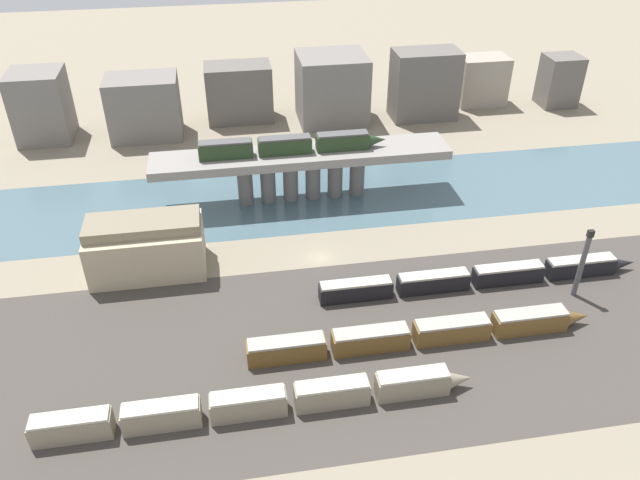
# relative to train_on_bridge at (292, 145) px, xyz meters

# --- Properties ---
(ground_plane) EXTENTS (400.00, 400.00, 0.00)m
(ground_plane) POSITION_rel_train_on_bridge_xyz_m (1.96, -22.58, -12.56)
(ground_plane) COLOR gray
(railbed_yard) EXTENTS (280.00, 42.00, 0.01)m
(railbed_yard) POSITION_rel_train_on_bridge_xyz_m (1.96, -46.58, -12.55)
(railbed_yard) COLOR #423D38
(railbed_yard) RESTS_ON ground
(river_water) EXTENTS (320.00, 28.67, 0.01)m
(river_water) POSITION_rel_train_on_bridge_xyz_m (1.96, 0.00, -12.55)
(river_water) COLOR #47606B
(river_water) RESTS_ON ground
(bridge) EXTENTS (61.83, 9.85, 10.83)m
(bridge) POSITION_rel_train_on_bridge_xyz_m (1.96, -0.00, -4.41)
(bridge) COLOR gray
(bridge) RESTS_ON ground
(train_on_bridge) EXTENTS (38.56, 2.90, 3.55)m
(train_on_bridge) POSITION_rel_train_on_bridge_xyz_m (0.00, 0.00, 0.00)
(train_on_bridge) COLOR #23381E
(train_on_bridge) RESTS_ON bridge
(train_yard_near) EXTENTS (59.69, 2.84, 3.84)m
(train_yard_near) POSITION_rel_train_on_bridge_xyz_m (-12.34, -57.40, -10.67)
(train_yard_near) COLOR gray
(train_yard_near) RESTS_ON ground
(train_yard_mid) EXTENTS (54.60, 3.08, 3.58)m
(train_yard_mid) POSITION_rel_train_on_bridge_xyz_m (13.69, -47.61, -10.81)
(train_yard_mid) COLOR brown
(train_yard_mid) RESTS_ON ground
(train_yard_far) EXTENTS (57.44, 2.65, 3.41)m
(train_yard_far) POSITION_rel_train_on_bridge_xyz_m (27.90, -35.35, -10.89)
(train_yard_far) COLOR black
(train_yard_far) RESTS_ON ground
(warehouse_building) EXTENTS (19.93, 10.96, 10.52)m
(warehouse_building) POSITION_rel_train_on_bridge_xyz_m (-28.73, -21.17, -7.55)
(warehouse_building) COLOR tan
(warehouse_building) RESTS_ON ground
(signal_tower) EXTENTS (1.00, 0.89, 13.05)m
(signal_tower) POSITION_rel_train_on_bridge_xyz_m (42.97, -40.60, -6.10)
(signal_tower) COLOR #4C4C51
(signal_tower) RESTS_ON ground
(city_block_far_left) EXTENTS (12.80, 12.77, 17.30)m
(city_block_far_left) POSITION_rel_train_on_bridge_xyz_m (-57.52, 40.94, -3.91)
(city_block_far_left) COLOR slate
(city_block_far_left) RESTS_ON ground
(city_block_left) EXTENTS (17.58, 12.07, 15.41)m
(city_block_left) POSITION_rel_train_on_bridge_xyz_m (-32.51, 38.35, -4.85)
(city_block_left) COLOR slate
(city_block_left) RESTS_ON ground
(city_block_center) EXTENTS (17.27, 10.22, 14.93)m
(city_block_center) POSITION_rel_train_on_bridge_xyz_m (-8.40, 45.38, -5.09)
(city_block_center) COLOR #605B56
(city_block_center) RESTS_ON ground
(city_block_right) EXTENTS (17.71, 15.69, 17.68)m
(city_block_right) POSITION_rel_train_on_bridge_xyz_m (15.88, 40.74, -3.71)
(city_block_right) COLOR slate
(city_block_right) RESTS_ON ground
(city_block_far_right) EXTENTS (17.26, 9.91, 18.14)m
(city_block_far_right) POSITION_rel_train_on_bridge_xyz_m (40.64, 38.79, -3.48)
(city_block_far_right) COLOR #605B56
(city_block_far_right) RESTS_ON ground
(city_block_tall) EXTENTS (13.50, 8.94, 13.40)m
(city_block_tall) POSITION_rel_train_on_bridge_xyz_m (59.74, 45.69, -5.86)
(city_block_tall) COLOR gray
(city_block_tall) RESTS_ON ground
(city_block_low) EXTENTS (9.77, 8.57, 13.97)m
(city_block_low) POSITION_rel_train_on_bridge_xyz_m (80.95, 41.09, -5.57)
(city_block_low) COLOR #605B56
(city_block_low) RESTS_ON ground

